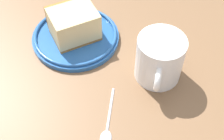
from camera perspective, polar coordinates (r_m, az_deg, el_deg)
name	(u,v)px	position (r cm, az deg, el deg)	size (l,w,h in cm)	color
ground_plane	(78,78)	(62.00, -6.28, -1.44)	(142.21, 142.21, 2.57)	brown
small_plate	(76,36)	(66.59, -6.66, 6.13)	(18.27, 18.27, 1.77)	#26599E
cake_slice	(74,24)	(64.43, -7.03, 8.42)	(9.04, 10.18, 6.32)	#9E662D
tea_mug	(160,59)	(57.58, 8.68, 2.05)	(10.80, 8.77, 9.15)	white
teaspoon	(107,128)	(53.84, -0.87, -10.52)	(11.11, 6.03, 0.80)	silver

